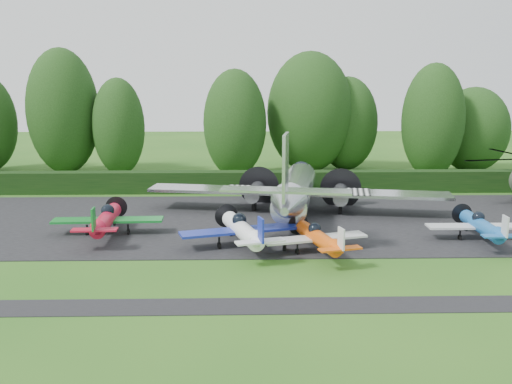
{
  "coord_description": "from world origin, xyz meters",
  "views": [
    {
      "loc": [
        -2.48,
        -31.53,
        10.85
      ],
      "look_at": [
        -1.53,
        8.98,
        2.5
      ],
      "focal_mm": 40.0,
      "sensor_mm": 36.0,
      "label": 1
    }
  ],
  "objects_px": {
    "light_plane_white": "(242,229)",
    "light_plane_orange": "(318,237)",
    "transport_plane": "(296,190)",
    "light_plane_blue": "(481,226)",
    "light_plane_red": "(106,219)"
  },
  "relations": [
    {
      "from": "light_plane_white",
      "to": "light_plane_orange",
      "type": "relative_size",
      "value": 1.16
    },
    {
      "from": "light_plane_white",
      "to": "light_plane_orange",
      "type": "xyz_separation_m",
      "value": [
        4.65,
        -1.32,
        -0.17
      ]
    },
    {
      "from": "transport_plane",
      "to": "light_plane_orange",
      "type": "xyz_separation_m",
      "value": [
        0.49,
        -9.28,
        -1.07
      ]
    },
    {
      "from": "light_plane_blue",
      "to": "light_plane_orange",
      "type": "bearing_deg",
      "value": -167.93
    },
    {
      "from": "transport_plane",
      "to": "light_plane_blue",
      "type": "bearing_deg",
      "value": -40.07
    },
    {
      "from": "light_plane_red",
      "to": "light_plane_orange",
      "type": "relative_size",
      "value": 1.13
    },
    {
      "from": "light_plane_orange",
      "to": "light_plane_blue",
      "type": "relative_size",
      "value": 0.97
    },
    {
      "from": "light_plane_orange",
      "to": "light_plane_blue",
      "type": "height_order",
      "value": "light_plane_blue"
    },
    {
      "from": "light_plane_red",
      "to": "light_plane_orange",
      "type": "bearing_deg",
      "value": -15.07
    },
    {
      "from": "transport_plane",
      "to": "light_plane_white",
      "type": "bearing_deg",
      "value": -127.17
    },
    {
      "from": "light_plane_red",
      "to": "light_plane_orange",
      "type": "distance_m",
      "value": 14.56
    },
    {
      "from": "light_plane_orange",
      "to": "light_plane_red",
      "type": "bearing_deg",
      "value": 178.54
    },
    {
      "from": "light_plane_white",
      "to": "light_plane_blue",
      "type": "bearing_deg",
      "value": 20.46
    },
    {
      "from": "transport_plane",
      "to": "light_plane_red",
      "type": "height_order",
      "value": "transport_plane"
    },
    {
      "from": "light_plane_red",
      "to": "transport_plane",
      "type": "bearing_deg",
      "value": 22.44
    }
  ]
}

